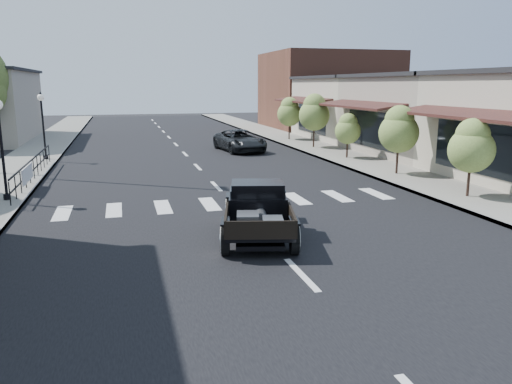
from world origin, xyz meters
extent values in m
plane|color=black|center=(0.00, 0.00, 0.00)|extent=(120.00, 120.00, 0.00)
cube|color=black|center=(0.00, 15.00, 0.01)|extent=(14.00, 80.00, 0.02)
cube|color=gray|center=(-8.50, 15.00, 0.07)|extent=(3.00, 80.00, 0.15)
cube|color=gray|center=(8.50, 15.00, 0.07)|extent=(3.00, 80.00, 0.15)
cube|color=#9D9584|center=(15.00, 13.00, 2.25)|extent=(10.00, 9.00, 4.50)
cube|color=beige|center=(15.00, 22.00, 2.25)|extent=(10.00, 9.00, 4.50)
cube|color=brown|center=(15.50, 32.00, 3.50)|extent=(11.00, 10.00, 7.00)
imported|color=black|center=(3.47, 17.46, 0.66)|extent=(2.76, 4.98, 1.32)
camera|label=1|loc=(-3.64, -12.65, 4.08)|focal=35.00mm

